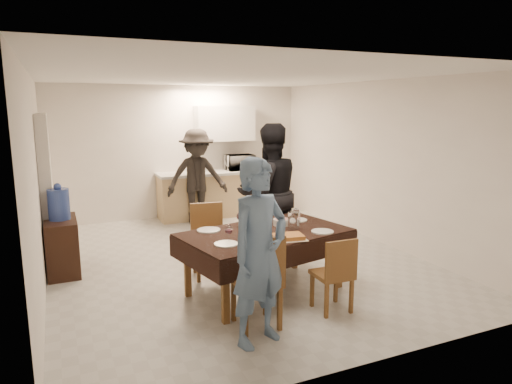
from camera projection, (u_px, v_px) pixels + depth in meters
floor at (235, 260)px, 6.63m from camera, size 5.00×6.00×0.02m
ceiling at (233, 76)px, 6.14m from camera, size 5.00×6.00×0.02m
wall_back at (180, 152)px, 9.08m from camera, size 5.00×0.02×2.60m
wall_front at (367, 219)px, 3.69m from camera, size 5.00×0.02×2.60m
wall_left at (37, 183)px, 5.39m from camera, size 0.02×6.00×2.60m
wall_right at (378, 162)px, 7.38m from camera, size 0.02×6.00×2.60m
stub_partition at (47, 187)px, 6.55m from camera, size 0.15×1.40×2.10m
kitchen_base_cabinet at (214, 195)px, 9.19m from camera, size 2.20×0.60×0.86m
kitchen_worktop at (214, 173)px, 9.11m from camera, size 2.24×0.64×0.05m
upper_cabinet at (225, 124)px, 9.17m from camera, size 1.20×0.34×0.70m
dining_table at (265, 234)px, 5.37m from camera, size 2.10×1.48×0.75m
chair_near_left at (260, 272)px, 4.46m from camera, size 0.46×0.46×0.53m
chair_near_right at (336, 268)px, 4.84m from camera, size 0.39×0.39×0.45m
chair_far_left at (211, 235)px, 5.81m from camera, size 0.49×0.49×0.51m
chair_far_right at (274, 232)px, 6.19m from camera, size 0.45×0.45×0.46m
console at (62, 246)px, 6.06m from camera, size 0.40×0.79×0.73m
water_jug at (59, 204)px, 5.95m from camera, size 0.27×0.27×0.41m
wine_bottle at (260, 217)px, 5.36m from camera, size 0.08×0.08×0.34m
water_pitcher at (294, 221)px, 5.44m from camera, size 0.14×0.14×0.21m
savoury_tart at (288, 237)px, 5.06m from camera, size 0.44×0.36×0.05m
salad_bowl at (281, 222)px, 5.64m from camera, size 0.20×0.20×0.08m
mushroom_dish at (252, 225)px, 5.59m from camera, size 0.19×0.19×0.03m
wine_glass_a at (229, 234)px, 4.90m from camera, size 0.09×0.09×0.20m
wine_glass_b at (296, 215)px, 5.79m from camera, size 0.08×0.08×0.18m
wine_glass_c at (240, 220)px, 5.54m from camera, size 0.08×0.08×0.18m
plate_near_left at (226, 244)px, 4.86m from camera, size 0.26×0.26×0.01m
plate_near_right at (322, 232)px, 5.33m from camera, size 0.26×0.26×0.02m
plate_far_left at (209, 230)px, 5.40m from camera, size 0.28×0.28×0.02m
plate_far_right at (298, 220)px, 5.87m from camera, size 0.25×0.25×0.01m
microwave at (240, 162)px, 9.30m from camera, size 0.56×0.38×0.31m
person_near at (259, 253)px, 4.18m from camera, size 0.74×0.61×1.76m
person_far at (269, 193)px, 6.48m from camera, size 1.00×0.80×1.96m
person_kitchen at (197, 177)px, 8.51m from camera, size 1.15×0.66×1.79m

